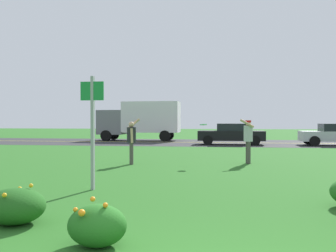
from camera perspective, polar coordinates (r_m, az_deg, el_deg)
ground_plane at (r=15.45m, az=7.71°, el=-5.26°), size 120.00×120.00×0.00m
highway_strip at (r=27.74m, az=7.97°, el=-2.58°), size 120.00×9.27×0.01m
highway_center_stripe at (r=27.74m, az=7.97°, el=-2.57°), size 120.00×0.16×0.00m
daylily_clump_mid_right at (r=4.98m, az=-10.96°, el=-14.93°), size 0.77×0.64×0.60m
daylily_clump_front_right at (r=6.37m, az=-22.68°, el=-11.42°), size 0.96×0.91×0.61m
sign_post_near_path at (r=8.80m, az=-11.66°, el=0.74°), size 0.56×0.10×2.68m
person_thrower_dark_shirt at (r=13.78m, az=-5.69°, el=-1.99°), size 0.48×0.55×1.74m
person_catcher_red_cap_gray_shirt at (r=14.29m, az=12.34°, el=-1.69°), size 0.55×0.56×1.71m
frisbee_pale_blue at (r=13.64m, az=5.51°, el=0.22°), size 0.28×0.28×0.07m
car_silver_center_left at (r=26.71m, az=24.67°, el=-1.19°), size 4.50×2.00×1.45m
car_black_center_right at (r=25.63m, az=9.82°, el=-1.21°), size 4.50×2.00×1.45m
box_truck_gray at (r=30.51m, az=-4.25°, el=1.11°), size 6.70×2.46×3.20m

